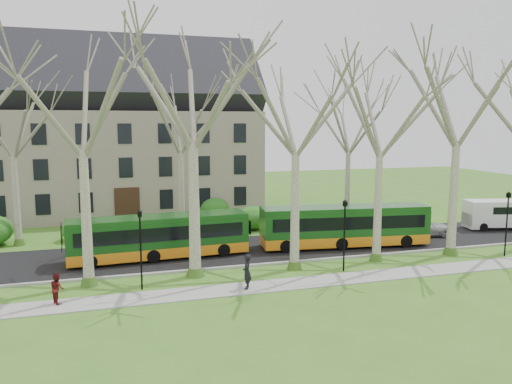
% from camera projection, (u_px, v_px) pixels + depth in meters
% --- Properties ---
extents(ground, '(120.00, 120.00, 0.00)m').
position_uv_depth(ground, '(244.00, 275.00, 29.60)').
color(ground, '#3D7120').
rests_on(ground, ground).
extents(sidewalk, '(70.00, 2.00, 0.06)m').
position_uv_depth(sidewalk, '(256.00, 287.00, 27.22)').
color(sidewalk, gray).
rests_on(sidewalk, ground).
extents(road, '(80.00, 8.00, 0.06)m').
position_uv_depth(road, '(224.00, 251.00, 34.82)').
color(road, black).
rests_on(road, ground).
extents(curb, '(80.00, 0.25, 0.14)m').
position_uv_depth(curb, '(238.00, 267.00, 31.02)').
color(curb, '#A5A39E').
rests_on(curb, ground).
extents(building, '(26.50, 12.20, 16.00)m').
position_uv_depth(building, '(123.00, 132.00, 49.59)').
color(building, gray).
rests_on(building, ground).
extents(tree_row_verge, '(49.00, 7.00, 14.00)m').
position_uv_depth(tree_row_verge, '(242.00, 157.00, 28.93)').
color(tree_row_verge, gray).
rests_on(tree_row_verge, ground).
extents(tree_row_far, '(33.00, 7.00, 12.00)m').
position_uv_depth(tree_row_far, '(190.00, 161.00, 38.85)').
color(tree_row_far, gray).
rests_on(tree_row_far, ground).
extents(lamp_row, '(36.22, 0.22, 4.30)m').
position_uv_depth(lamp_row, '(249.00, 236.00, 28.30)').
color(lamp_row, black).
rests_on(lamp_row, ground).
extents(hedges, '(30.60, 8.60, 2.00)m').
position_uv_depth(hedges, '(146.00, 219.00, 41.44)').
color(hedges, '#285E1B').
rests_on(hedges, ground).
extents(bus_lead, '(11.76, 3.09, 2.91)m').
position_uv_depth(bus_lead, '(160.00, 236.00, 32.90)').
color(bus_lead, '#144815').
rests_on(bus_lead, road).
extents(bus_follow, '(12.32, 3.94, 3.03)m').
position_uv_depth(bus_follow, '(345.00, 226.00, 36.06)').
color(bus_follow, '#144815').
rests_on(bus_follow, road).
extents(sedan, '(5.22, 2.80, 1.44)m').
position_uv_depth(sedan, '(421.00, 227.00, 39.50)').
color(sedan, silver).
rests_on(sedan, road).
extents(van_a, '(5.88, 3.31, 2.42)m').
position_uv_depth(van_a, '(499.00, 215.00, 41.99)').
color(van_a, silver).
rests_on(van_a, road).
extents(pedestrian_a, '(0.66, 0.80, 1.88)m').
position_uv_depth(pedestrian_a, '(247.00, 272.00, 26.82)').
color(pedestrian_a, black).
rests_on(pedestrian_a, sidewalk).
extents(pedestrian_b, '(0.85, 0.93, 1.53)m').
position_uv_depth(pedestrian_b, '(57.00, 288.00, 24.65)').
color(pedestrian_b, '#5C1516').
rests_on(pedestrian_b, sidewalk).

